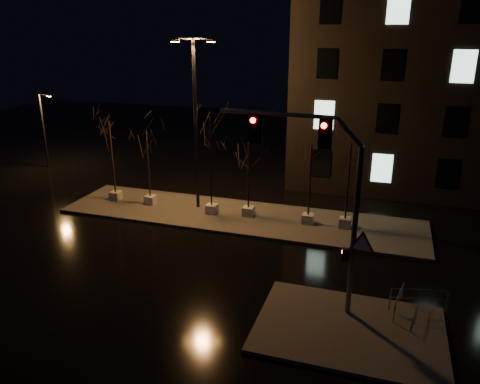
% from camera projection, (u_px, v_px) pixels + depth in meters
% --- Properties ---
extents(ground, '(90.00, 90.00, 0.00)m').
position_uv_depth(ground, '(201.00, 262.00, 23.12)').
color(ground, black).
rests_on(ground, ground).
extents(median, '(22.00, 5.00, 0.15)m').
position_uv_depth(median, '(239.00, 217.00, 28.49)').
color(median, '#4E4C46').
rests_on(median, ground).
extents(sidewalk_corner, '(7.00, 5.00, 0.15)m').
position_uv_depth(sidewalk_corner, '(349.00, 329.00, 17.77)').
color(sidewalk_corner, '#4E4C46').
rests_on(sidewalk_corner, ground).
extents(tree_0, '(1.80, 1.80, 5.38)m').
position_uv_depth(tree_0, '(111.00, 139.00, 29.81)').
color(tree_0, beige).
rests_on(tree_0, median).
extents(tree_1, '(1.80, 1.80, 4.90)m').
position_uv_depth(tree_1, '(147.00, 148.00, 29.16)').
color(tree_1, beige).
rests_on(tree_1, median).
extents(tree_2, '(1.80, 1.80, 6.12)m').
position_uv_depth(tree_2, '(210.00, 139.00, 27.32)').
color(tree_2, beige).
rests_on(tree_2, median).
extents(tree_3, '(1.80, 1.80, 4.69)m').
position_uv_depth(tree_3, '(249.00, 159.00, 27.29)').
color(tree_3, beige).
rests_on(tree_3, median).
extents(tree_4, '(1.80, 1.80, 4.88)m').
position_uv_depth(tree_4, '(311.00, 162.00, 26.14)').
color(tree_4, beige).
rests_on(tree_4, median).
extents(tree_5, '(1.80, 1.80, 5.05)m').
position_uv_depth(tree_5, '(350.00, 163.00, 25.53)').
color(tree_5, beige).
rests_on(tree_5, median).
extents(traffic_signal_mast, '(6.39, 0.68, 7.82)m').
position_uv_depth(traffic_signal_mast, '(323.00, 187.00, 17.51)').
color(traffic_signal_mast, slate).
rests_on(traffic_signal_mast, sidewalk_corner).
extents(streetlight_main, '(2.51, 1.10, 10.29)m').
position_uv_depth(streetlight_main, '(195.00, 114.00, 27.92)').
color(streetlight_main, black).
rests_on(streetlight_main, median).
extents(streetlight_far, '(1.18, 0.21, 6.04)m').
position_uv_depth(streetlight_far, '(44.00, 127.00, 38.01)').
color(streetlight_far, black).
rests_on(streetlight_far, ground).
extents(guard_rail_a, '(2.22, 0.58, 0.98)m').
position_uv_depth(guard_rail_a, '(419.00, 297.00, 18.61)').
color(guard_rail_a, slate).
rests_on(guard_rail_a, sidewalk_corner).
extents(guard_rail_b, '(0.36, 1.78, 0.85)m').
position_uv_depth(guard_rail_b, '(399.00, 299.00, 18.63)').
color(guard_rail_b, slate).
rests_on(guard_rail_b, sidewalk_corner).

